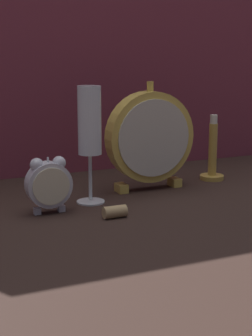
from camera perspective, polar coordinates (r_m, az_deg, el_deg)
name	(u,v)px	position (r m, az deg, el deg)	size (l,w,h in m)	color
ground_plane	(143,205)	(1.09, 1.74, -3.75)	(4.00, 4.00, 0.00)	black
fabric_backdrop_drape	(82,35)	(1.34, -4.45, 13.37)	(1.26, 0.01, 0.65)	brown
alarm_clock_twin_bell	(49,182)	(1.03, -7.86, -1.46)	(0.08, 0.03, 0.10)	silver
mantel_clock_silver	(150,137)	(1.18, 2.45, 3.12)	(0.19, 0.04, 0.23)	gold
champagne_flute	(90,128)	(1.07, -3.72, 4.05)	(0.06, 0.06, 0.23)	silver
brass_candlestick	(212,158)	(1.29, 8.78, 1.00)	(0.05, 0.05, 0.15)	gold
wine_cork	(115,212)	(1.00, -1.14, -4.46)	(0.02, 0.02, 0.04)	tan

